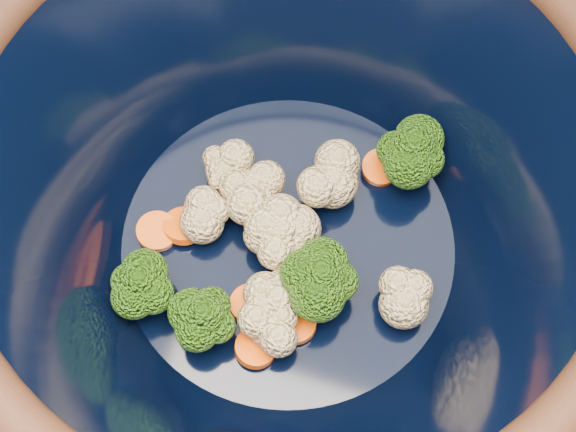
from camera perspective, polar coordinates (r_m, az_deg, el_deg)
The scene contains 4 objects.
ground at distance 1.45m, azimuth 2.78°, elevation -13.38°, with size 3.00×3.00×0.00m, color #9E7A54.
counter at distance 1.01m, azimuth 3.92°, elevation -8.56°, with size 1.20×1.20×0.90m, color silver.
mixing_bowl at distance 0.47m, azimuth 0.00°, elevation 0.84°, with size 0.41×0.41×0.17m.
vegetable_pile at distance 0.50m, azimuth 0.02°, elevation -1.82°, with size 0.19×0.19×0.05m.
Camera 1 is at (0.02, -0.28, 1.42)m, focal length 50.00 mm.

